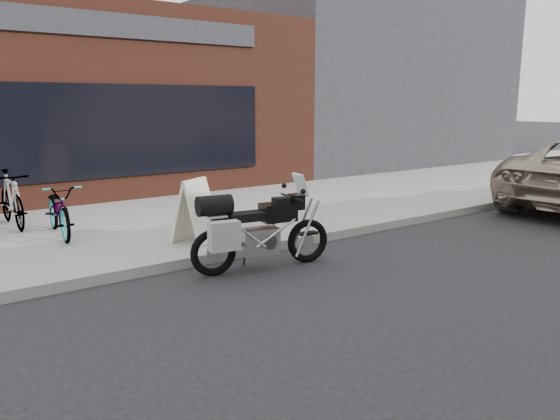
{
  "coord_description": "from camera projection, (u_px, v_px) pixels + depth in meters",
  "views": [
    {
      "loc": [
        -4.71,
        -2.76,
        2.31
      ],
      "look_at": [
        -0.37,
        3.21,
        0.85
      ],
      "focal_mm": 35.0,
      "sensor_mm": 36.0,
      "label": 1
    }
  ],
  "objects": [
    {
      "name": "sandwich_sign",
      "position": [
        195.0,
        210.0,
        8.54
      ],
      "size": [
        0.82,
        0.8,
        0.99
      ],
      "rotation": [
        0.0,
        0.0,
        0.52
      ],
      "color": "beige",
      "rests_on": "near_sidewalk"
    },
    {
      "name": "bicycle_rear",
      "position": [
        11.0,
        199.0,
        9.53
      ],
      "size": [
        0.51,
        1.67,
        1.0
      ],
      "primitive_type": "imported",
      "rotation": [
        0.0,
        0.0,
        0.03
      ],
      "color": "gray",
      "rests_on": "near_sidewalk"
    },
    {
      "name": "near_sidewalk",
      "position": [
        184.0,
        216.0,
        10.9
      ],
      "size": [
        44.0,
        6.0,
        0.15
      ],
      "primitive_type": "cube",
      "color": "gray",
      "rests_on": "ground"
    },
    {
      "name": "ground",
      "position": [
        502.0,
        342.0,
        5.35
      ],
      "size": [
        120.0,
        120.0,
        0.0
      ],
      "primitive_type": "plane",
      "color": "black",
      "rests_on": "ground"
    },
    {
      "name": "storefront",
      "position": [
        0.0,
        104.0,
        14.87
      ],
      "size": [
        14.0,
        10.07,
        4.5
      ],
      "color": "#5E2B1E",
      "rests_on": "ground"
    },
    {
      "name": "motorcycle",
      "position": [
        254.0,
        230.0,
        7.53
      ],
      "size": [
        2.09,
        0.73,
        1.33
      ],
      "rotation": [
        0.0,
        0.0,
        -0.17
      ],
      "color": "black",
      "rests_on": "ground"
    },
    {
      "name": "bicycle_front",
      "position": [
        59.0,
        210.0,
        8.9
      ],
      "size": [
        0.7,
        1.7,
        0.87
      ],
      "primitive_type": "imported",
      "rotation": [
        0.0,
        0.0,
        -0.08
      ],
      "color": "gray",
      "rests_on": "near_sidewalk"
    },
    {
      "name": "neighbour_building",
      "position": [
        332.0,
        85.0,
        21.65
      ],
      "size": [
        10.0,
        10.0,
        6.0
      ],
      "primitive_type": "cube",
      "color": "#27262B",
      "rests_on": "ground"
    }
  ]
}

